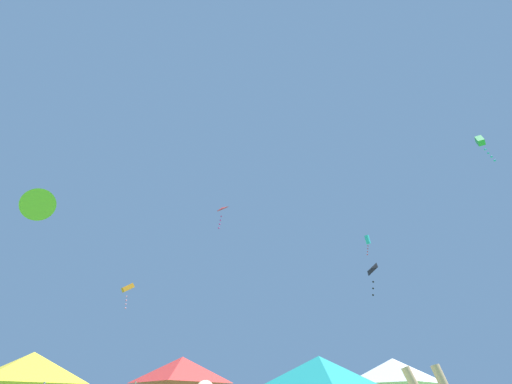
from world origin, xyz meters
The scene contains 10 objects.
canopy_tent_white centered at (5.83, 12.81, 2.89)m, with size 3.18×3.18×3.41m.
canopy_tent_teal centered at (1.61, 6.73, 2.41)m, with size 2.65×2.65×2.84m.
canopy_tent_red centered at (-3.47, 11.84, 2.87)m, with size 3.16×3.16×3.38m.
canopy_tent_yellow centered at (-7.39, 7.46, 2.59)m, with size 2.85×2.85×3.05m.
kite_lime_delta centered at (-10.76, 9.87, 9.84)m, with size 1.73×1.76×1.46m.
kite_green_box centered at (17.00, 16.80, 19.10)m, with size 0.90×1.13×2.70m.
kite_orange_box centered at (-12.70, 28.62, 11.14)m, with size 1.16×1.08×2.53m.
kite_cyan_box centered at (7.41, 18.17, 11.49)m, with size 0.44×0.48×1.43m.
kite_red_delta centered at (-3.79, 25.82, 18.17)m, with size 1.71×1.70×2.51m.
kite_black_diamond centered at (5.73, 13.20, 7.65)m, with size 0.78×0.77×1.68m.
Camera 1 is at (-0.13, -4.89, 1.55)m, focal length 24.97 mm.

